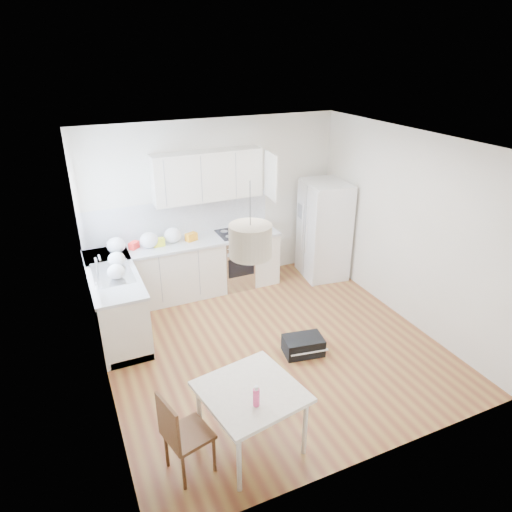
{
  "coord_description": "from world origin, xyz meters",
  "views": [
    {
      "loc": [
        -2.27,
        -4.58,
        3.67
      ],
      "look_at": [
        -0.03,
        0.4,
        1.15
      ],
      "focal_mm": 32.0,
      "sensor_mm": 36.0,
      "label": 1
    }
  ],
  "objects_px": {
    "refrigerator": "(324,229)",
    "dining_chair": "(189,432)",
    "dining_table": "(251,396)",
    "gym_bag": "(303,345)"
  },
  "relations": [
    {
      "from": "refrigerator",
      "to": "dining_chair",
      "type": "distance_m",
      "value": 4.51
    },
    {
      "from": "dining_table",
      "to": "gym_bag",
      "type": "height_order",
      "value": "dining_table"
    },
    {
      "from": "refrigerator",
      "to": "dining_chair",
      "type": "height_order",
      "value": "refrigerator"
    },
    {
      "from": "dining_chair",
      "to": "gym_bag",
      "type": "xyz_separation_m",
      "value": [
        1.87,
        1.14,
        -0.34
      ]
    },
    {
      "from": "dining_chair",
      "to": "refrigerator",
      "type": "bearing_deg",
      "value": 28.55
    },
    {
      "from": "dining_chair",
      "to": "gym_bag",
      "type": "distance_m",
      "value": 2.21
    },
    {
      "from": "dining_table",
      "to": "dining_chair",
      "type": "distance_m",
      "value": 0.66
    },
    {
      "from": "dining_table",
      "to": "refrigerator",
      "type": "bearing_deg",
      "value": 38.46
    },
    {
      "from": "refrigerator",
      "to": "gym_bag",
      "type": "relative_size",
      "value": 3.28
    },
    {
      "from": "gym_bag",
      "to": "dining_chair",
      "type": "bearing_deg",
      "value": -138.93
    }
  ]
}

